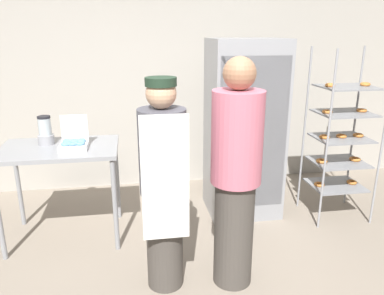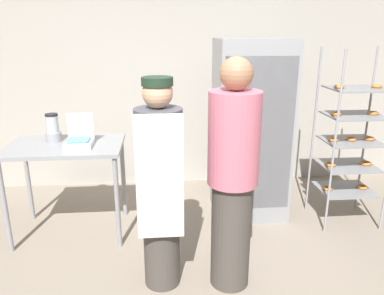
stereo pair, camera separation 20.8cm
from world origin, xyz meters
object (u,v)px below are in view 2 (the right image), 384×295
Objects in this scene: blender_pitcher at (53,129)px; person_customer at (233,177)px; baking_rack at (351,141)px; refrigerator at (251,130)px; person_baker at (160,184)px; donut_box at (79,141)px.

person_customer is at bearing -33.78° from blender_pitcher.
baking_rack is 6.61× the size of blender_pitcher.
person_baker is at bearing -129.49° from refrigerator.
baking_rack reaches higher than blender_pitcher.
baking_rack is 1.65m from person_customer.
refrigerator is 1.14× the size of person_baker.
person_baker is (1.00, -0.98, -0.18)m from blender_pitcher.
donut_box is at bearing -33.30° from blender_pitcher.
person_baker is (-1.90, -0.87, -0.02)m from baking_rack.
person_baker is (-0.95, -1.15, -0.08)m from refrigerator.
person_baker is at bearing 175.43° from person_customer.
blender_pitcher is at bearing 146.70° from donut_box.
refrigerator is 1.05× the size of person_customer.
blender_pitcher is at bearing 146.22° from person_customer.
donut_box is 1.06× the size of blender_pitcher.
baking_rack is 1.01× the size of person_customer.
blender_pitcher is at bearing 177.95° from baking_rack.
baking_rack is at bearing -16.33° from refrigerator.
person_baker is at bearing -155.30° from baking_rack.
donut_box is at bearing -168.10° from refrigerator.
refrigerator is 1.27m from person_customer.
refrigerator reaches higher than person_customer.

